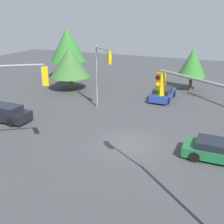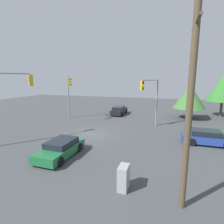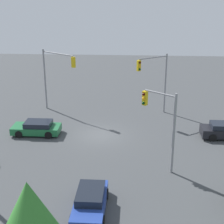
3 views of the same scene
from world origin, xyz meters
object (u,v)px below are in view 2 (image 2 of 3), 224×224
Objects in this scene: sedan_green at (61,148)px; traffic_signal_aux at (69,90)px; electrical_cabinet at (124,178)px; sedan_blue at (207,137)px; sedan_dark at (119,110)px; traffic_signal_main at (0,94)px; traffic_signal_cross at (151,94)px.

traffic_signal_aux is (-10.98, -5.93, 3.75)m from sedan_green.
traffic_signal_aux is 18.16m from electrical_cabinet.
sedan_dark is (-10.89, -11.48, 0.04)m from sedan_blue.
sedan_blue is (-6.34, 11.20, 0.03)m from sedan_green.
traffic_signal_main is 1.10× the size of traffic_signal_cross.
traffic_signal_main is at bearing -11.41° from traffic_signal_cross.
sedan_blue is at bearing 39.54° from traffic_signal_aux.
sedan_green is 17.24m from sedan_dark.
electrical_cabinet is (8.85, -5.55, 0.02)m from sedan_blue.
traffic_signal_main is (-0.58, -6.31, 3.95)m from sedan_green.
traffic_signal_aux reaches higher than sedan_blue.
electrical_cabinet is at bearing -32.08° from sedan_blue.
traffic_signal_cross reaches higher than sedan_blue.
traffic_signal_main is (5.76, -17.51, 3.92)m from sedan_blue.
sedan_green is at bearing -6.93° from traffic_signal_aux.
traffic_signal_main is (16.66, -6.03, 3.88)m from sedan_dark.
traffic_signal_aux is 4.77× the size of electrical_cabinet.
sedan_green is 0.98× the size of sedan_blue.
traffic_signal_main is at bearing -109.91° from sedan_dark.
traffic_signal_cross is (-10.24, 11.91, -0.50)m from traffic_signal_main.
electrical_cabinet is at bearing 156.10° from sedan_green.
sedan_blue is 10.44m from electrical_cabinet.
sedan_dark reaches higher than sedan_green.
traffic_signal_cross reaches higher than sedan_green.
traffic_signal_cross is (6.42, 5.88, 3.38)m from sedan_dark.
sedan_dark is at bearing 13.72° from traffic_signal_main.
traffic_signal_cross is (-4.48, -5.60, 3.42)m from sedan_blue.
traffic_signal_main is 1.04× the size of traffic_signal_aux.
traffic_signal_main reaches higher than sedan_green.
sedan_dark is at bearing -163.28° from electrical_cabinet.
sedan_blue is 0.74× the size of traffic_signal_cross.
traffic_signal_cross is 11.54m from traffic_signal_aux.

